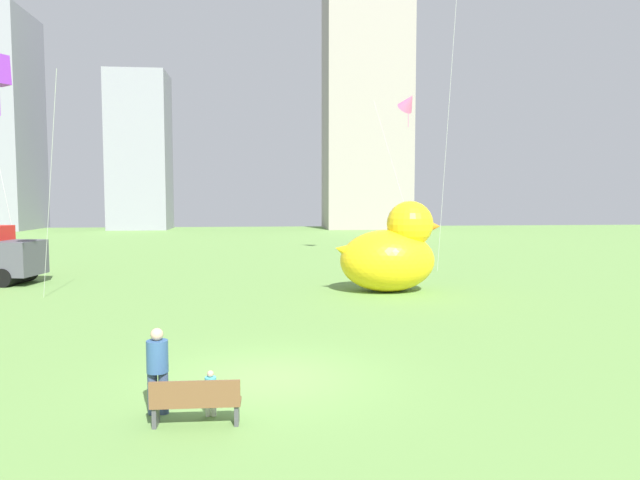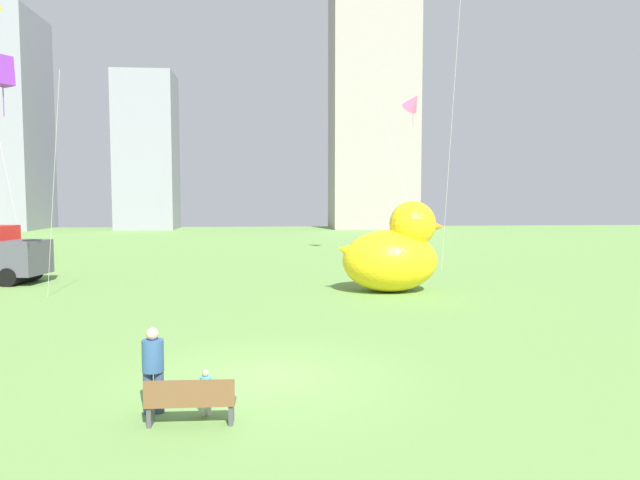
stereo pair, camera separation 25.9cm
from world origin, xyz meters
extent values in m
plane|color=#69974A|center=(0.00, 0.00, 0.00)|extent=(140.00, 140.00, 0.00)
cube|color=brown|center=(-1.42, -2.66, 0.42)|extent=(1.67, 0.48, 0.06)
cube|color=brown|center=(-1.43, -2.85, 0.68)|extent=(1.67, 0.09, 0.45)
cube|color=#47474C|center=(-2.18, -2.64, 0.20)|extent=(0.09, 0.37, 0.39)
cube|color=#47474C|center=(-0.67, -2.67, 0.20)|extent=(0.09, 0.37, 0.39)
cylinder|color=#38476B|center=(-2.34, -2.03, 0.42)|extent=(0.19, 0.19, 0.84)
cylinder|color=#38476B|center=(-2.13, -2.03, 0.42)|extent=(0.19, 0.19, 0.84)
cylinder|color=#33598C|center=(-2.23, -2.03, 1.16)|extent=(0.42, 0.42, 0.63)
sphere|color=#D8AD8C|center=(-2.23, -2.03, 1.59)|extent=(0.25, 0.25, 0.25)
cylinder|color=silver|center=(-1.25, -2.25, 0.22)|extent=(0.10, 0.10, 0.44)
cylinder|color=silver|center=(-1.14, -2.25, 0.22)|extent=(0.10, 0.10, 0.44)
cylinder|color=#4CBFC6|center=(-1.19, -2.25, 0.61)|extent=(0.22, 0.22, 0.33)
sphere|color=#D8AD8C|center=(-1.19, -2.25, 0.84)|extent=(0.13, 0.13, 0.13)
ellipsoid|color=yellow|center=(5.46, 12.13, 1.40)|extent=(4.29, 3.17, 2.80)
sphere|color=yellow|center=(6.49, 12.13, 3.05)|extent=(2.09, 2.09, 2.09)
cone|color=orange|center=(7.43, 12.13, 2.95)|extent=(0.94, 0.94, 0.94)
cone|color=yellow|center=(3.60, 12.13, 1.86)|extent=(1.28, 1.12, 1.35)
cube|color=#4C4C56|center=(-11.97, 16.11, 1.29)|extent=(2.07, 2.55, 1.68)
cylinder|color=black|center=(-12.17, 16.14, 0.45)|extent=(1.28, 2.51, 0.90)
cube|color=gray|center=(-34.00, 66.35, 13.96)|extent=(8.31, 10.75, 27.92)
cube|color=gray|center=(-16.00, 65.24, 10.16)|extent=(7.52, 6.78, 20.33)
cube|color=#9E938C|center=(14.00, 64.75, 18.82)|extent=(11.19, 8.81, 37.64)
cylinder|color=silver|center=(-8.58, 10.71, 4.52)|extent=(1.79, 2.83, 9.04)
cube|color=purple|center=(-9.98, 9.83, 9.03)|extent=(0.88, 0.84, 1.14)
cylinder|color=purple|center=(-9.98, 9.83, 8.13)|extent=(0.04, 0.04, 1.60)
cylinder|color=silver|center=(10.19, 17.89, 10.84)|extent=(0.53, 2.27, 21.69)
cylinder|color=silver|center=(8.80, 24.41, 5.36)|extent=(2.84, 2.15, 10.72)
cone|color=pink|center=(9.86, 25.82, 10.72)|extent=(1.70, 1.89, 1.56)
cylinder|color=pink|center=(9.86, 25.82, 9.82)|extent=(0.04, 0.04, 1.60)
camera|label=1|loc=(-0.18, -13.49, 4.29)|focal=32.61mm
camera|label=2|loc=(0.08, -13.51, 4.29)|focal=32.61mm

